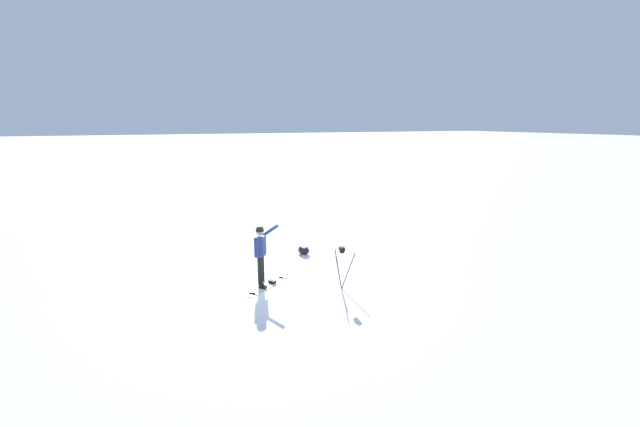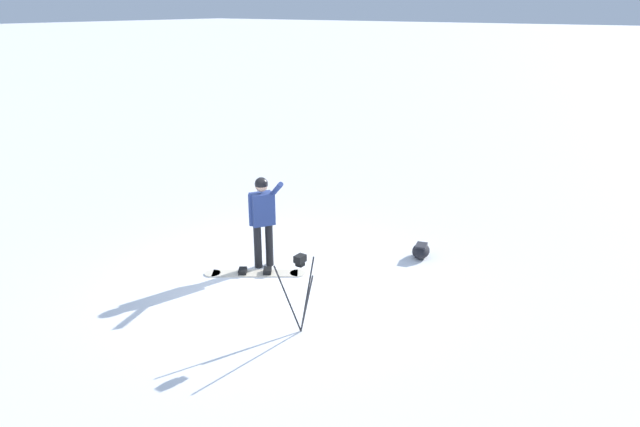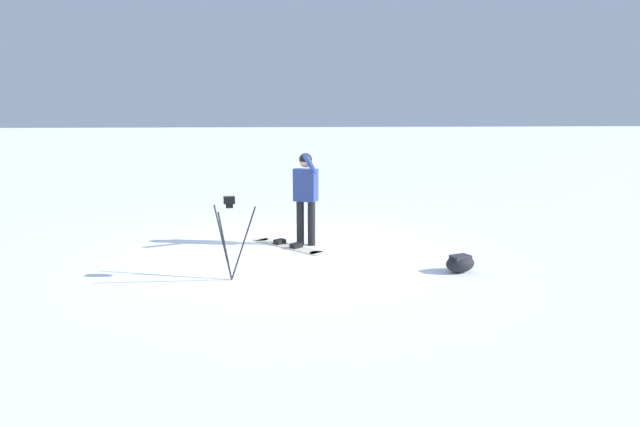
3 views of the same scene
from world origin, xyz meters
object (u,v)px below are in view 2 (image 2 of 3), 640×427
(gear_bag_large, at_px, (421,250))
(snowboarder, at_px, (263,213))
(snowboard, at_px, (255,273))
(camera_tripod, at_px, (300,277))

(gear_bag_large, bearing_deg, snowboarder, -137.04)
(snowboarder, relative_size, snowboard, 1.13)
(snowboard, xyz_separation_m, gear_bag_large, (2.09, 2.36, 0.12))
(snowboard, distance_m, camera_tripod, 2.27)
(camera_tripod, bearing_deg, gear_bag_large, 85.56)
(snowboard, bearing_deg, camera_tripod, -30.12)
(snowboarder, xyz_separation_m, snowboard, (0.08, -0.34, -1.01))
(snowboarder, bearing_deg, snowboard, -77.32)
(snowboarder, height_order, snowboard, snowboarder)
(camera_tripod, bearing_deg, snowboard, 149.88)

